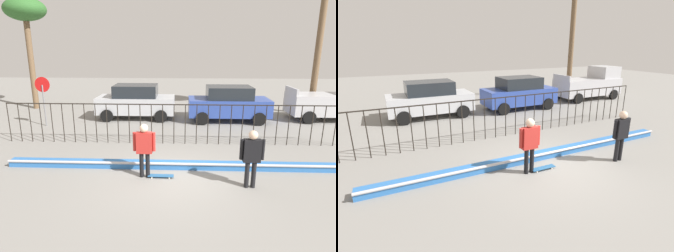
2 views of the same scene
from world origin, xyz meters
TOP-DOWN VIEW (x-y plane):
  - ground_plane at (0.00, 0.00)m, footprint 60.00×60.00m
  - bowl_coping_ledge at (0.00, 0.66)m, footprint 11.00×0.41m
  - perimeter_fence at (-0.00, 3.25)m, footprint 14.04×0.04m
  - skateboarder at (-0.82, -0.04)m, footprint 0.69×0.26m
  - skateboard at (-0.32, -0.07)m, footprint 0.80×0.20m
  - camera_operator at (2.28, -0.60)m, footprint 0.69×0.26m
  - parked_car_silver at (-2.25, 7.71)m, footprint 4.30×2.12m
  - parked_car_blue at (2.86, 7.30)m, footprint 4.30×2.12m
  - pickup_truck at (8.86, 7.77)m, footprint 4.70×2.12m

SIDE VIEW (x-z plane):
  - ground_plane at x=0.00m, z-range 0.00..0.00m
  - skateboard at x=-0.32m, z-range 0.02..0.10m
  - bowl_coping_ledge at x=0.00m, z-range -0.01..0.25m
  - parked_car_silver at x=-2.25m, z-range 0.02..1.92m
  - parked_car_blue at x=2.86m, z-range 0.02..1.92m
  - skateboarder at x=-0.82m, z-range 0.17..1.87m
  - camera_operator at x=2.28m, z-range 0.17..1.88m
  - pickup_truck at x=8.86m, z-range -0.08..2.16m
  - perimeter_fence at x=0.00m, z-range 0.20..1.89m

